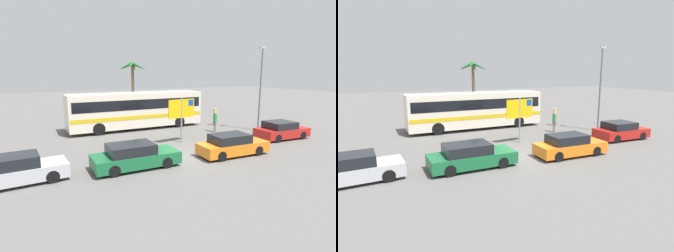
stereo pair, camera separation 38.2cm
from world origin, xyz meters
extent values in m
plane|color=#605E5B|center=(0.00, 0.00, 0.00)|extent=(120.00, 120.00, 0.00)
cube|color=silver|center=(0.47, 9.12, 1.73)|extent=(11.80, 2.70, 2.90)
cube|color=black|center=(0.47, 9.12, 2.28)|extent=(11.32, 2.72, 0.84)
cube|color=gold|center=(0.47, 9.12, 1.22)|extent=(11.68, 2.72, 0.32)
cylinder|color=black|center=(4.13, 10.34, 0.50)|extent=(1.00, 0.28, 1.00)
cylinder|color=black|center=(4.13, 7.90, 0.50)|extent=(1.00, 0.28, 1.00)
cylinder|color=black|center=(-3.19, 10.34, 0.50)|extent=(1.00, 0.28, 1.00)
cylinder|color=black|center=(-3.19, 7.90, 0.50)|extent=(1.00, 0.28, 1.00)
cylinder|color=gray|center=(1.54, 2.95, 1.60)|extent=(0.11, 0.11, 3.20)
cube|color=yellow|center=(1.54, 2.95, 2.45)|extent=(2.19, 0.34, 1.30)
cube|color=#1447A8|center=(2.33, 3.05, 2.82)|extent=(0.45, 0.13, 0.44)
cube|color=red|center=(8.93, 0.57, 0.48)|extent=(4.04, 2.08, 0.64)
cube|color=black|center=(8.69, 0.58, 1.06)|extent=(2.14, 1.83, 0.52)
cylinder|color=black|center=(10.20, 1.37, 0.30)|extent=(0.61, 0.19, 0.60)
cylinder|color=black|center=(10.11, -0.36, 0.30)|extent=(0.61, 0.19, 0.60)
cylinder|color=black|center=(7.75, 1.50, 0.30)|extent=(0.61, 0.19, 0.60)
cylinder|color=black|center=(7.66, -0.23, 0.30)|extent=(0.61, 0.19, 0.60)
cube|color=#196638|center=(-3.20, -0.56, 0.48)|extent=(4.55, 1.80, 0.64)
cube|color=black|center=(-3.48, -0.56, 1.06)|extent=(2.37, 1.65, 0.52)
cylinder|color=black|center=(-1.79, 0.26, 0.30)|extent=(0.60, 0.16, 0.60)
cylinder|color=black|center=(-1.79, -1.38, 0.30)|extent=(0.60, 0.16, 0.60)
cylinder|color=black|center=(-4.61, 0.26, 0.30)|extent=(0.60, 0.16, 0.60)
cylinder|color=black|center=(-4.61, -1.38, 0.30)|extent=(0.60, 0.16, 0.60)
cube|color=#B7BABF|center=(-8.62, -0.12, 0.48)|extent=(4.17, 1.94, 0.64)
cube|color=black|center=(-8.87, -0.14, 1.06)|extent=(2.22, 1.67, 0.52)
cylinder|color=black|center=(-7.41, 0.73, 0.30)|extent=(0.61, 0.20, 0.60)
cylinder|color=black|center=(-7.31, -0.79, 0.30)|extent=(0.61, 0.20, 0.60)
cube|color=orange|center=(2.82, -1.11, 0.48)|extent=(4.41, 1.80, 0.64)
cube|color=black|center=(2.56, -1.10, 1.06)|extent=(2.31, 1.59, 0.52)
cylinder|color=black|center=(4.20, -0.41, 0.30)|extent=(0.61, 0.18, 0.60)
cylinder|color=black|center=(4.14, -1.91, 0.30)|extent=(0.61, 0.18, 0.60)
cylinder|color=black|center=(1.50, -0.31, 0.30)|extent=(0.61, 0.18, 0.60)
cylinder|color=black|center=(1.45, -1.81, 0.30)|extent=(0.61, 0.18, 0.60)
cylinder|color=#4C4C51|center=(7.64, 7.11, 0.40)|extent=(0.13, 0.13, 0.79)
cylinder|color=#4C4C51|center=(7.50, 7.23, 0.40)|extent=(0.13, 0.13, 0.79)
cylinder|color=gold|center=(7.57, 7.17, 1.11)|extent=(0.32, 0.32, 0.63)
sphere|color=tan|center=(7.57, 7.17, 1.53)|extent=(0.21, 0.21, 0.21)
cylinder|color=#706656|center=(5.89, 4.81, 0.42)|extent=(0.13, 0.13, 0.84)
cylinder|color=#706656|center=(5.75, 4.70, 0.42)|extent=(0.13, 0.13, 0.84)
cylinder|color=#338E4C|center=(5.82, 4.76, 1.18)|extent=(0.32, 0.32, 0.67)
sphere|color=tan|center=(5.82, 4.76, 1.62)|extent=(0.23, 0.23, 0.23)
cylinder|color=slate|center=(9.59, 3.65, 3.42)|extent=(0.14, 0.14, 6.83)
cube|color=#B2B2B7|center=(9.59, 3.65, 6.93)|extent=(0.56, 0.20, 0.16)
cylinder|color=brown|center=(2.77, 16.29, 2.86)|extent=(0.32, 0.32, 5.71)
cone|color=#23662D|center=(3.57, 16.22, 5.55)|extent=(1.81, 0.57, 1.12)
cone|color=#23662D|center=(3.19, 16.94, 5.51)|extent=(1.32, 1.71, 1.20)
cone|color=#23662D|center=(2.26, 16.91, 5.57)|extent=(1.48, 1.66, 1.09)
cone|color=#23662D|center=(1.97, 16.29, 5.57)|extent=(1.79, 0.46, 1.10)
cone|color=#23662D|center=(2.33, 15.56, 5.69)|extent=(1.32, 1.77, 0.87)
cone|color=#23662D|center=(3.14, 15.55, 5.61)|extent=(1.20, 1.80, 1.02)
camera|label=1|loc=(-8.02, -13.75, 5.00)|focal=29.55mm
camera|label=2|loc=(-7.68, -13.92, 5.00)|focal=29.55mm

